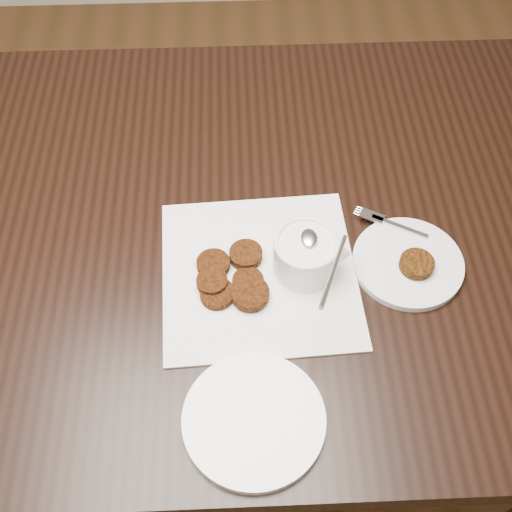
{
  "coord_description": "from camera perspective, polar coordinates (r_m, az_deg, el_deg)",
  "views": [
    {
      "loc": [
        0.13,
        -0.53,
        1.61
      ],
      "look_at": [
        0.15,
        0.05,
        0.8
      ],
      "focal_mm": 44.4,
      "sensor_mm": 36.0,
      "label": 1
    }
  ],
  "objects": [
    {
      "name": "sauce_ramekin",
      "position": [
        0.98,
        4.58,
        1.28
      ],
      "size": [
        0.14,
        0.14,
        0.14
      ],
      "primitive_type": null,
      "rotation": [
        0.0,
        0.0,
        -0.01
      ],
      "color": "white",
      "rests_on": "napkin"
    },
    {
      "name": "patty_cluster",
      "position": [
        1.01,
        -2.09,
        -2.07
      ],
      "size": [
        0.25,
        0.25,
        0.02
      ],
      "primitive_type": null,
      "rotation": [
        0.0,
        0.0,
        0.33
      ],
      "color": "#602A0C",
      "rests_on": "napkin"
    },
    {
      "name": "table",
      "position": [
        1.42,
        -5.56,
        -6.27
      ],
      "size": [
        1.5,
        0.97,
        0.75
      ],
      "primitive_type": "cube",
      "color": "black",
      "rests_on": "floor"
    },
    {
      "name": "floor",
      "position": [
        1.7,
        -5.41,
        -17.42
      ],
      "size": [
        4.0,
        4.0,
        0.0
      ],
      "primitive_type": "plane",
      "color": "#57351E",
      "rests_on": "ground"
    },
    {
      "name": "napkin",
      "position": [
        1.03,
        0.28,
        -1.56
      ],
      "size": [
        0.33,
        0.33,
        0.0
      ],
      "primitive_type": "cube",
      "rotation": [
        0.0,
        0.0,
        0.05
      ],
      "color": "white",
      "rests_on": "table"
    },
    {
      "name": "plate_empty",
      "position": [
        0.91,
        -0.2,
        -14.54
      ],
      "size": [
        0.22,
        0.22,
        0.01
      ],
      "primitive_type": "cylinder",
      "rotation": [
        0.0,
        0.0,
        -0.1
      ],
      "color": "white",
      "rests_on": "table"
    },
    {
      "name": "plate_with_patty",
      "position": [
        1.06,
        13.58,
        -0.39
      ],
      "size": [
        0.25,
        0.25,
        0.03
      ],
      "primitive_type": null,
      "rotation": [
        0.0,
        0.0,
        -0.51
      ],
      "color": "silver",
      "rests_on": "table"
    }
  ]
}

